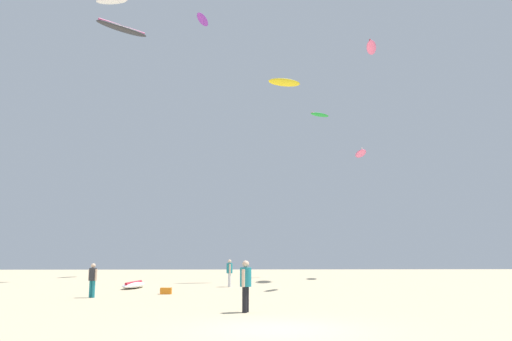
{
  "coord_description": "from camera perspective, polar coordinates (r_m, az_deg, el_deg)",
  "views": [
    {
      "loc": [
        -1.08,
        -13.7,
        1.91
      ],
      "look_at": [
        0.0,
        15.98,
        6.94
      ],
      "focal_mm": 35.46,
      "sensor_mm": 36.0,
      "label": 1
    }
  ],
  "objects": [
    {
      "name": "kite_aloft_1",
      "position": [
        46.53,
        11.73,
        1.9
      ],
      "size": [
        1.49,
        3.47,
        0.49
      ],
      "color": "#E5598C"
    },
    {
      "name": "kite_grounded_near",
      "position": [
        31.85,
        -13.63,
        -12.44
      ],
      "size": [
        1.25,
        3.46,
        0.41
      ],
      "color": "white",
      "rests_on": "ground"
    },
    {
      "name": "kite_aloft_7",
      "position": [
        34.29,
        12.88,
        13.37
      ],
      "size": [
        1.37,
        2.35,
        0.45
      ],
      "color": "#E5598C"
    },
    {
      "name": "person_foreground",
      "position": [
        17.83,
        -1.18,
        -12.45
      ],
      "size": [
        0.4,
        0.55,
        1.75
      ],
      "rotation": [
        0.0,
        0.0,
        5.92
      ],
      "color": "black",
      "rests_on": "ground"
    },
    {
      "name": "cooler_box",
      "position": [
        26.7,
        -10.12,
        -13.23
      ],
      "size": [
        0.56,
        0.36,
        0.32
      ],
      "primitive_type": "cube",
      "color": "orange",
      "rests_on": "ground"
    },
    {
      "name": "kite_aloft_6",
      "position": [
        53.92,
        -15.97,
        17.93
      ],
      "size": [
        3.29,
        1.39,
        0.57
      ],
      "color": "white"
    },
    {
      "name": "kite_aloft_3",
      "position": [
        49.65,
        7.21,
        6.26
      ],
      "size": [
        2.19,
        1.64,
        0.36
      ],
      "color": "green"
    },
    {
      "name": "ground_plane",
      "position": [
        13.88,
        2.51,
        -17.51
      ],
      "size": [
        120.0,
        120.0,
        0.0
      ],
      "primitive_type": "plane",
      "color": "#C6B28C"
    },
    {
      "name": "person_midground",
      "position": [
        25.25,
        -17.95,
        -11.41
      ],
      "size": [
        0.46,
        0.35,
        1.57
      ],
      "rotation": [
        0.0,
        0.0,
        1.03
      ],
      "color": "teal",
      "rests_on": "ground"
    },
    {
      "name": "kite_aloft_0",
      "position": [
        55.91,
        -6.05,
        16.57
      ],
      "size": [
        1.54,
        3.24,
        0.45
      ],
      "color": "purple"
    },
    {
      "name": "kite_aloft_2",
      "position": [
        44.6,
        -14.87,
        15.21
      ],
      "size": [
        4.27,
        3.88,
        0.71
      ],
      "color": "#2D2D33"
    },
    {
      "name": "kite_aloft_5",
      "position": [
        40.9,
        3.22,
        9.89
      ],
      "size": [
        2.76,
        1.42,
        0.64
      ],
      "color": "yellow"
    },
    {
      "name": "person_left",
      "position": [
        32.4,
        -3.01,
        -11.24
      ],
      "size": [
        0.38,
        0.56,
        1.69
      ],
      "rotation": [
        0.0,
        0.0,
        0.12
      ],
      "color": "silver",
      "rests_on": "ground"
    }
  ]
}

